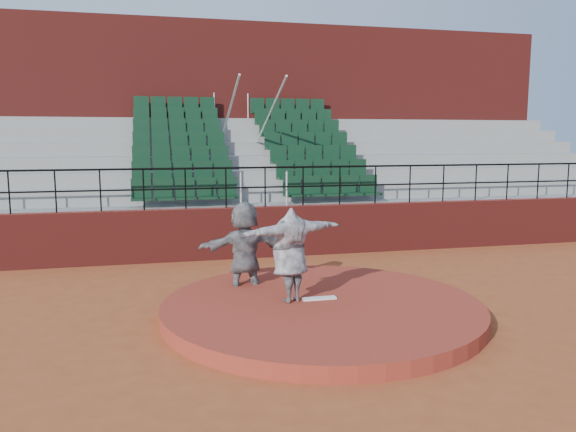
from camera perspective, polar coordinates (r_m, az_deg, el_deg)
The scene contains 9 objects.
ground at distance 9.88m, azimuth 3.44°, elevation -10.06°, with size 90.00×90.00×0.00m, color #964521.
pitchers_mound at distance 9.84m, azimuth 3.44°, elevation -9.37°, with size 5.50×5.50×0.25m, color maroon.
pitching_rubber at distance 9.93m, azimuth 3.20°, elevation -8.35°, with size 0.60×0.15×0.03m, color white.
boundary_wall at distance 14.45m, azimuth -2.31°, elevation -1.60°, with size 24.00×0.30×1.30m, color maroon.
wall_railing at distance 14.28m, azimuth -2.35°, elevation 3.86°, with size 24.04×0.05×1.03m.
seating_deck at distance 17.91m, azimuth -4.60°, elevation 2.77°, with size 24.00×5.97×4.63m.
press_box_facade at distance 21.76m, azimuth -6.30°, elevation 9.26°, with size 24.00×3.00×7.10m, color maroon.
pitcher at distance 9.62m, azimuth 0.21°, elevation -3.97°, with size 2.00×0.55×1.63m, color black.
fielder at distance 10.76m, azimuth -4.45°, elevation -3.44°, with size 1.73×0.55×1.86m, color black.
Camera 1 is at (-2.75, -8.98, 3.06)m, focal length 35.00 mm.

